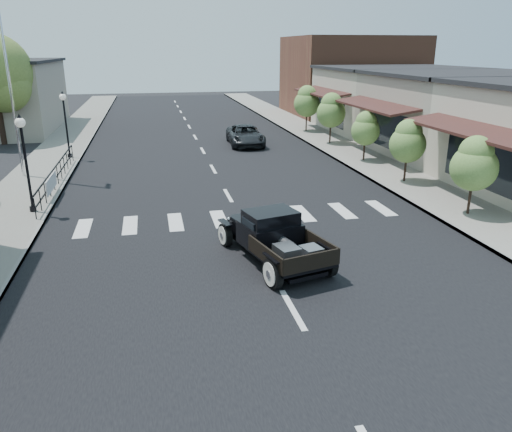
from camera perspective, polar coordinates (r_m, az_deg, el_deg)
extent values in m
plane|color=black|center=(14.87, 1.01, -5.15)|extent=(120.00, 120.00, 0.00)
cube|color=black|center=(29.04, -5.67, 6.67)|extent=(14.00, 80.00, 0.02)
cube|color=gray|center=(29.37, -22.46, 5.61)|extent=(3.00, 80.00, 0.15)
cube|color=gray|center=(31.10, 10.20, 7.39)|extent=(3.00, 80.00, 0.15)
cube|color=gray|center=(32.09, 22.82, 10.53)|extent=(10.00, 9.00, 4.50)
cube|color=#BBB19E|center=(39.79, 15.49, 12.61)|extent=(10.00, 9.00, 4.50)
cube|color=brown|center=(48.98, 10.72, 15.44)|extent=(11.00, 10.00, 7.00)
cylinder|color=silver|center=(25.98, -26.83, 16.76)|extent=(0.12, 0.12, 11.69)
imported|color=black|center=(32.55, -1.23, 9.17)|extent=(2.30, 4.65, 1.27)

